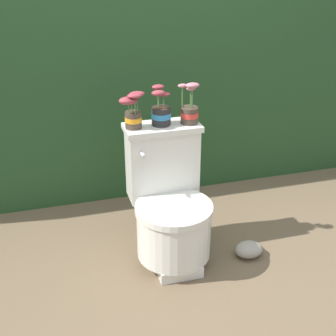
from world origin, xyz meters
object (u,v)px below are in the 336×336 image
at_px(potted_plant_midleft, 161,112).
at_px(garden_stone, 249,249).
at_px(toilet, 170,207).
at_px(potted_plant_left, 133,112).
at_px(potted_plant_middle, 189,111).

height_order(potted_plant_midleft, garden_stone, potted_plant_midleft).
bearing_deg(toilet, potted_plant_left, 138.55).
relative_size(potted_plant_midleft, garden_stone, 1.35).
height_order(toilet, potted_plant_left, potted_plant_left).
xyz_separation_m(toilet, potted_plant_left, (-0.16, 0.14, 0.52)).
distance_m(potted_plant_left, potted_plant_middle, 0.31).
distance_m(potted_plant_left, garden_stone, 1.03).
xyz_separation_m(potted_plant_midleft, garden_stone, (0.44, -0.30, -0.77)).
xyz_separation_m(potted_plant_left, potted_plant_middle, (0.31, -0.01, -0.02)).
distance_m(toilet, garden_stone, 0.53).
bearing_deg(potted_plant_midleft, toilet, -88.35).
bearing_deg(potted_plant_middle, garden_stone, -44.06).
bearing_deg(garden_stone, potted_plant_left, 154.55).
bearing_deg(potted_plant_middle, potted_plant_left, 178.58).
relative_size(toilet, potted_plant_middle, 3.23).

